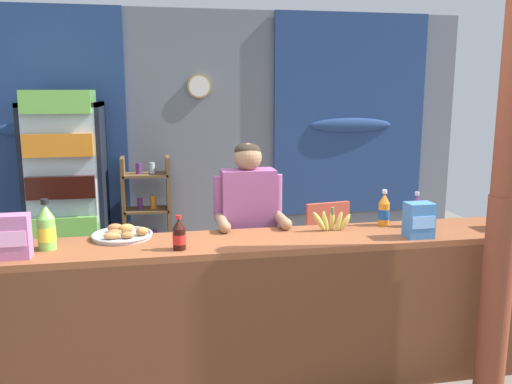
# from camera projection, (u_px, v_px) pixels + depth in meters

# --- Properties ---
(ground_plane) EXTENTS (7.82, 7.82, 0.00)m
(ground_plane) POSITION_uv_depth(u_px,v_px,m) (231.00, 333.00, 4.14)
(ground_plane) COLOR slate
(back_wall_curtained) EXTENTS (5.66, 0.22, 2.65)m
(back_wall_curtained) POSITION_uv_depth(u_px,v_px,m) (205.00, 136.00, 5.67)
(back_wall_curtained) COLOR slate
(back_wall_curtained) RESTS_ON ground
(stall_counter) EXTENTS (3.80, 0.52, 0.95)m
(stall_counter) POSITION_uv_depth(u_px,v_px,m) (268.00, 301.00, 3.25)
(stall_counter) COLOR brown
(stall_counter) RESTS_ON ground
(timber_post) EXTENTS (0.20, 0.18, 2.49)m
(timber_post) POSITION_uv_depth(u_px,v_px,m) (504.00, 205.00, 3.09)
(timber_post) COLOR brown
(timber_post) RESTS_ON ground
(drink_fridge) EXTENTS (0.70, 0.72, 1.85)m
(drink_fridge) POSITION_uv_depth(u_px,v_px,m) (66.00, 181.00, 5.00)
(drink_fridge) COLOR black
(drink_fridge) RESTS_ON ground
(bottle_shelf_rack) EXTENTS (0.48, 0.28, 1.19)m
(bottle_shelf_rack) POSITION_uv_depth(u_px,v_px,m) (147.00, 214.00, 5.40)
(bottle_shelf_rack) COLOR brown
(bottle_shelf_rack) RESTS_ON ground
(plastic_lawn_chair) EXTENTS (0.50, 0.50, 0.86)m
(plastic_lawn_chair) POSITION_uv_depth(u_px,v_px,m) (321.00, 239.00, 4.94)
(plastic_lawn_chair) COLOR #E5563D
(plastic_lawn_chair) RESTS_ON ground
(shopkeeper) EXTENTS (0.48, 0.42, 1.49)m
(shopkeeper) POSITION_uv_depth(u_px,v_px,m) (248.00, 224.00, 3.71)
(shopkeeper) COLOR #28282D
(shopkeeper) RESTS_ON ground
(soda_bottle_lime_soda) EXTENTS (0.10, 0.10, 0.29)m
(soda_bottle_lime_soda) POSITION_uv_depth(u_px,v_px,m) (46.00, 228.00, 3.05)
(soda_bottle_lime_soda) COLOR #75C64C
(soda_bottle_lime_soda) RESTS_ON stall_counter
(soda_bottle_cola) EXTENTS (0.08, 0.08, 0.20)m
(soda_bottle_cola) POSITION_uv_depth(u_px,v_px,m) (179.00, 235.00, 3.05)
(soda_bottle_cola) COLOR black
(soda_bottle_cola) RESTS_ON stall_counter
(soda_bottle_grape_soda) EXTENTS (0.07, 0.07, 0.23)m
(soda_bottle_grape_soda) POSITION_uv_depth(u_px,v_px,m) (416.00, 212.00, 3.57)
(soda_bottle_grape_soda) COLOR #56286B
(soda_bottle_grape_soda) RESTS_ON stall_counter
(soda_bottle_orange_soda) EXTENTS (0.07, 0.07, 0.24)m
(soda_bottle_orange_soda) POSITION_uv_depth(u_px,v_px,m) (384.00, 210.00, 3.60)
(soda_bottle_orange_soda) COLOR orange
(soda_bottle_orange_soda) RESTS_ON stall_counter
(snack_box_biscuit) EXTENTS (0.16, 0.13, 0.22)m
(snack_box_biscuit) POSITION_uv_depth(u_px,v_px,m) (419.00, 220.00, 3.30)
(snack_box_biscuit) COLOR #3D75B7
(snack_box_biscuit) RESTS_ON stall_counter
(snack_box_wafer) EXTENTS (0.21, 0.11, 0.24)m
(snack_box_wafer) POSITION_uv_depth(u_px,v_px,m) (10.00, 237.00, 2.88)
(snack_box_wafer) COLOR #B76699
(snack_box_wafer) RESTS_ON stall_counter
(pastry_tray) EXTENTS (0.37, 0.37, 0.07)m
(pastry_tray) POSITION_uv_depth(u_px,v_px,m) (122.00, 234.00, 3.30)
(pastry_tray) COLOR #BCBCC1
(pastry_tray) RESTS_ON stall_counter
(banana_bunch) EXTENTS (0.28, 0.05, 0.16)m
(banana_bunch) POSITION_uv_depth(u_px,v_px,m) (331.00, 221.00, 3.46)
(banana_bunch) COLOR #CCC14C
(banana_bunch) RESTS_ON stall_counter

